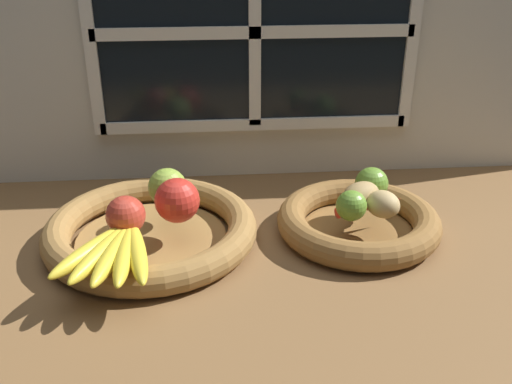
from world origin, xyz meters
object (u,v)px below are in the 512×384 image
at_px(banana_bunch_front, 115,251).
at_px(fruit_bowl_right, 358,222).
at_px(chili_pepper, 371,206).
at_px(apple_green_back, 167,187).
at_px(lime_far, 372,184).
at_px(potato_small, 383,204).
at_px(apple_red_right, 177,200).
at_px(lime_near, 351,206).
at_px(fruit_bowl_left, 151,230).
at_px(potato_large, 360,196).
at_px(apple_red_front, 126,215).

bearing_deg(banana_bunch_front, fruit_bowl_right, 17.81).
relative_size(banana_bunch_front, chili_pepper, 1.42).
xyz_separation_m(apple_green_back, lime_far, (0.37, -0.01, -0.00)).
height_order(banana_bunch_front, lime_far, lime_far).
bearing_deg(lime_far, potato_small, -88.51).
relative_size(apple_red_right, lime_near, 1.45).
bearing_deg(fruit_bowl_right, apple_red_right, -176.90).
xyz_separation_m(fruit_bowl_left, apple_green_back, (0.03, 0.05, 0.06)).
xyz_separation_m(potato_small, lime_far, (-0.00, 0.07, 0.01)).
xyz_separation_m(apple_green_back, potato_large, (0.34, -0.05, -0.01)).
height_order(apple_green_back, banana_bunch_front, apple_green_back).
bearing_deg(apple_red_front, potato_small, 2.82).
bearing_deg(apple_red_front, apple_green_back, 57.76).
distance_m(fruit_bowl_right, potato_large, 0.05).
distance_m(fruit_bowl_left, lime_near, 0.35).
relative_size(apple_green_back, potato_small, 1.12).
height_order(fruit_bowl_left, apple_red_right, apple_red_right).
relative_size(fruit_bowl_right, potato_large, 3.70).
xyz_separation_m(fruit_bowl_left, lime_far, (0.40, 0.04, 0.06)).
bearing_deg(banana_bunch_front, chili_pepper, 15.99).
distance_m(banana_bunch_front, chili_pepper, 0.44).
relative_size(fruit_bowl_left, fruit_bowl_right, 1.27).
bearing_deg(potato_small, fruit_bowl_left, 175.51).
height_order(apple_red_right, banana_bunch_front, apple_red_right).
xyz_separation_m(potato_large, lime_near, (-0.03, -0.04, 0.00)).
bearing_deg(lime_far, fruit_bowl_left, -174.54).
bearing_deg(potato_small, apple_red_right, 177.68).
bearing_deg(apple_green_back, lime_near, -14.90).
bearing_deg(banana_bunch_front, apple_green_back, 68.27).
bearing_deg(apple_green_back, banana_bunch_front, -111.73).
bearing_deg(banana_bunch_front, apple_red_front, 83.75).
bearing_deg(apple_green_back, apple_red_front, -122.24).
xyz_separation_m(apple_red_right, lime_far, (0.35, 0.06, -0.01)).
bearing_deg(potato_small, apple_green_back, 168.29).
bearing_deg(fruit_bowl_left, potato_large, -0.00).
height_order(apple_green_back, lime_far, apple_green_back).
bearing_deg(potato_large, potato_small, -45.00).
distance_m(apple_red_front, potato_large, 0.40).
bearing_deg(apple_red_right, lime_near, -4.06).
bearing_deg(apple_red_right, banana_bunch_front, -128.37).
relative_size(apple_red_front, potato_small, 1.06).
bearing_deg(lime_near, chili_pepper, 34.23).
bearing_deg(lime_far, chili_pepper, -105.00).
xyz_separation_m(banana_bunch_front, potato_large, (0.41, 0.13, 0.01)).
distance_m(fruit_bowl_left, apple_green_back, 0.08).
bearing_deg(fruit_bowl_right, lime_near, -123.69).
distance_m(apple_green_back, lime_far, 0.37).
bearing_deg(fruit_bowl_left, chili_pepper, -1.38).
bearing_deg(banana_bunch_front, fruit_bowl_left, 72.92).
bearing_deg(apple_red_front, potato_large, 7.50).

